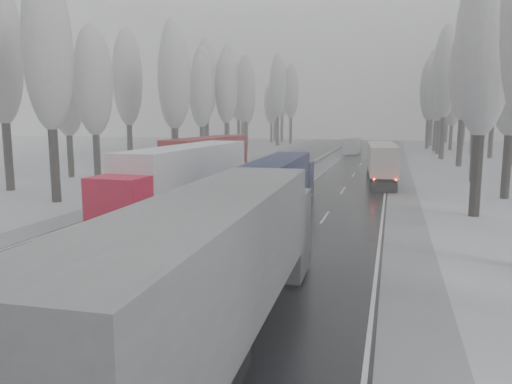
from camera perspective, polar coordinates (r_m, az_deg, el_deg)
The scene contains 50 objects.
carriageway_right at distance 38.09m, azimuth 9.06°, elevation -1.12°, with size 7.50×200.00×0.03m, color black.
carriageway_left at distance 40.56m, azimuth -5.85°, elevation -0.46°, with size 7.50×200.00×0.03m, color black.
median_slush at distance 38.99m, azimuth 1.37°, elevation -0.78°, with size 3.00×200.00×0.04m, color gray.
shoulder_right at distance 37.89m, azimuth 16.52°, elevation -1.42°, with size 2.40×200.00×0.04m, color gray.
shoulder_left at distance 42.58m, azimuth -12.08°, elevation -0.17°, with size 2.40×200.00×0.04m, color gray.
median_guardrail at distance 38.89m, azimuth 1.37°, elevation 0.06°, with size 0.12×200.00×0.76m.
tree_18 at distance 35.02m, azimuth 24.70°, elevation 14.91°, with size 3.60×3.60×16.58m.
tree_22 at distance 53.63m, azimuth 24.15°, elevation 12.03°, with size 3.60×3.60×15.86m.
tree_24 at distance 59.37m, azimuth 24.39°, elevation 14.48°, with size 3.60×3.60×20.49m.
tree_26 at distance 69.33m, azimuth 22.72°, elevation 12.74°, with size 3.60×3.60×18.78m.
tree_28 at distance 79.84m, azimuth 20.86°, elevation 12.61°, with size 3.60×3.60×19.62m.
tree_29 at distance 84.69m, azimuth 25.64°, elevation 11.41°, with size 3.60×3.60×18.11m.
tree_30 at distance 89.48m, azimuth 20.38°, elevation 11.43°, with size 3.60×3.60×17.86m.
tree_31 at distance 94.13m, azimuth 23.84°, elevation 11.36°, with size 3.60×3.60×18.58m.
tree_32 at distance 96.94m, azimuth 20.02°, elevation 11.00°, with size 3.60×3.60×17.33m.
tree_33 at distance 101.13m, azimuth 21.58°, elevation 9.71°, with size 3.60×3.60×14.33m.
tree_34 at distance 103.97m, azimuth 19.21°, elevation 10.96°, with size 3.60×3.60×17.63m.
tree_35 at distance 108.92m, azimuth 24.01°, elevation 10.78°, with size 3.60×3.60×18.25m.
tree_36 at distance 113.95m, azimuth 19.59°, elevation 11.53°, with size 3.60×3.60×20.23m.
tree_37 at distance 118.49m, azimuth 22.81°, elevation 10.04°, with size 3.60×3.60×16.37m.
tree_38 at distance 124.52m, azimuth 20.00°, elevation 10.57°, with size 3.60×3.60×17.97m.
tree_39 at distance 128.71m, azimuth 21.10°, elevation 9.93°, with size 3.60×3.60×16.19m.
tree_58 at distance 40.40m, azimuth -22.72°, elevation 14.67°, with size 3.60×3.60×17.21m.
tree_59 at distance 48.42m, azimuth -27.19°, elevation 14.20°, with size 3.60×3.60×18.41m.
tree_60 at distance 49.62m, azimuth -18.10°, elevation 11.92°, with size 3.60×3.60×14.84m.
tree_61 at distance 56.15m, azimuth -20.81°, elevation 10.78°, with size 3.60×3.60×13.95m.
tree_62 at distance 56.21m, azimuth -9.34°, elevation 12.59°, with size 3.60×3.60×16.04m.
tree_63 at distance 63.38m, azimuth -14.48°, elevation 12.47°, with size 3.60×3.60×16.88m.
tree_64 at distance 66.13m, azimuth -9.51°, elevation 11.64°, with size 3.60×3.60×15.42m.
tree_65 at distance 70.69m, azimuth -9.53°, elevation 13.55°, with size 3.60×3.60×19.48m.
tree_66 at distance 74.94m, azimuth -6.29°, elevation 11.26°, with size 3.60×3.60×15.23m.
tree_67 at distance 79.23m, azimuth -6.18°, elevation 11.98°, with size 3.60×3.60×17.09m.
tree_68 at distance 80.80m, azimuth -3.45°, elevation 11.75°, with size 3.60×3.60×16.65m.
tree_69 at distance 86.29m, azimuth -5.70°, elevation 12.67°, with size 3.60×3.60×19.35m.
tree_70 at distance 90.33m, azimuth -1.20°, elevation 11.62°, with size 3.60×3.60×17.09m.
tree_71 at distance 95.66m, azimuth -3.31°, elevation 12.41°, with size 3.60×3.60×19.61m.
tree_72 at distance 99.97m, azimuth -1.11°, elevation 10.62°, with size 3.60×3.60×15.11m.
tree_73 at distance 104.68m, azimuth -2.03°, elevation 11.26°, with size 3.60×3.60×17.22m.
tree_74 at distance 109.57m, azimuth 2.49°, elevation 11.97°, with size 3.60×3.60×19.68m.
tree_75 at distance 115.73m, azimuth -1.56°, elevation 11.46°, with size 3.60×3.60×18.60m.
tree_76 at distance 118.49m, azimuth 4.01°, elevation 11.36°, with size 3.60×3.60×18.55m.
tree_77 at distance 123.51m, azimuth 1.78°, elevation 10.02°, with size 3.60×3.60×14.32m.
tree_78 at distance 125.68m, azimuth 3.02°, elevation 11.51°, with size 3.60×3.60×19.55m.
tree_79 at distance 130.12m, azimuth 2.18°, elevation 10.72°, with size 3.60×3.60×17.07m.
truck_grey_tarp at distance 13.64m, azimuth -3.80°, elevation -7.66°, with size 3.33×17.55×4.48m.
truck_blue_box at distance 32.85m, azimuth 2.97°, elevation 1.28°, with size 2.75×14.80×3.78m.
truck_cream_box at distance 50.01m, azimuth 14.08°, elevation 3.61°, with size 3.39×14.96×3.81m.
box_truck_distant at distance 85.72m, azimuth 10.92°, elevation 5.20°, with size 2.67×7.59×2.79m.
truck_red_white at distance 31.71m, azimuth -8.54°, elevation 1.72°, with size 3.35×17.73×4.52m.
truck_red_red at distance 47.24m, azimuth -6.07°, elevation 3.97°, with size 4.01×17.35×4.42m.
Camera 1 is at (9.24, -7.33, 6.45)m, focal length 35.00 mm.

